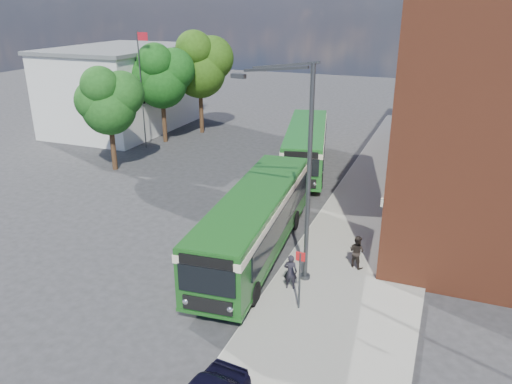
% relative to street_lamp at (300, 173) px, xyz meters
% --- Properties ---
extents(ground, '(120.00, 120.00, 0.00)m').
position_rel_street_lamp_xyz_m(ground, '(-4.84, 2.00, -4.79)').
color(ground, '#2A2A2D').
rests_on(ground, ground).
extents(pavement, '(6.00, 48.00, 0.15)m').
position_rel_street_lamp_xyz_m(pavement, '(2.16, 10.00, -4.72)').
color(pavement, gray).
rests_on(pavement, ground).
extents(kerb_line, '(0.12, 48.00, 0.01)m').
position_rel_street_lamp_xyz_m(kerb_line, '(-0.89, 10.00, -4.79)').
color(kerb_line, beige).
rests_on(kerb_line, ground).
extents(white_building, '(9.40, 13.40, 7.30)m').
position_rel_street_lamp_xyz_m(white_building, '(-22.84, 20.00, -1.13)').
color(white_building, silver).
rests_on(white_building, ground).
extents(flagpole, '(0.95, 0.10, 9.00)m').
position_rel_street_lamp_xyz_m(flagpole, '(-17.29, 15.00, 0.15)').
color(flagpole, '#393B3E').
rests_on(flagpole, ground).
extents(street_lamp, '(2.96, 2.38, 9.00)m').
position_rel_street_lamp_xyz_m(street_lamp, '(0.00, 0.00, 0.00)').
color(street_lamp, '#393B3E').
rests_on(street_lamp, ground).
extents(bus_stop_sign, '(0.35, 0.08, 2.52)m').
position_rel_street_lamp_xyz_m(bus_stop_sign, '(0.76, -2.20, -3.28)').
color(bus_stop_sign, '#393B3E').
rests_on(bus_stop_sign, ground).
extents(bus_front, '(3.59, 12.19, 3.02)m').
position_rel_street_lamp_xyz_m(bus_front, '(-2.49, 1.54, -2.96)').
color(bus_front, '#194E19').
rests_on(bus_front, ground).
extents(bus_rear, '(5.09, 11.75, 3.02)m').
position_rel_street_lamp_xyz_m(bus_rear, '(-3.91, 14.60, -2.96)').
color(bus_rear, '#1B5F1F').
rests_on(bus_rear, ground).
extents(pedestrian_a, '(0.61, 0.46, 1.50)m').
position_rel_street_lamp_xyz_m(pedestrian_a, '(0.02, -0.98, -3.89)').
color(pedestrian_a, black).
rests_on(pedestrian_a, pavement).
extents(pedestrian_b, '(0.90, 0.82, 1.49)m').
position_rel_street_lamp_xyz_m(pedestrian_b, '(2.17, 1.74, -3.90)').
color(pedestrian_b, black).
rests_on(pedestrian_b, pavement).
extents(tree_left, '(4.26, 4.05, 7.20)m').
position_rel_street_lamp_xyz_m(tree_left, '(-16.22, 9.46, 0.09)').
color(tree_left, '#372214').
rests_on(tree_left, ground).
extents(tree_mid, '(4.79, 4.56, 8.09)m').
position_rel_street_lamp_xyz_m(tree_mid, '(-16.82, 17.16, 0.70)').
color(tree_mid, '#372214').
rests_on(tree_mid, ground).
extents(tree_right, '(5.25, 5.00, 8.87)m').
position_rel_street_lamp_xyz_m(tree_right, '(-15.39, 21.06, 1.23)').
color(tree_right, '#372214').
rests_on(tree_right, ground).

